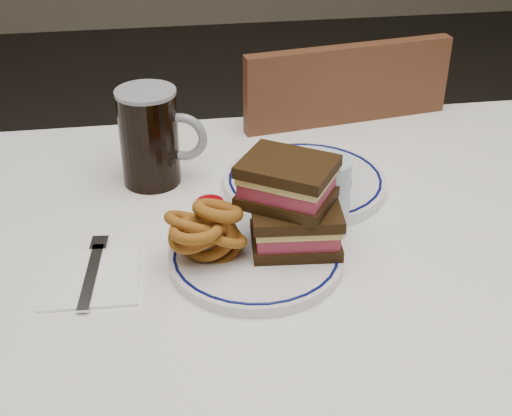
{
  "coord_description": "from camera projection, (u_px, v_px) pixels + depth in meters",
  "views": [
    {
      "loc": [
        -0.13,
        -0.88,
        1.34
      ],
      "look_at": [
        -0.01,
        -0.08,
        0.85
      ],
      "focal_mm": 50.0,
      "sensor_mm": 36.0,
      "label": 1
    }
  ],
  "objects": [
    {
      "name": "napkin_fork",
      "position": [
        92.0,
        277.0,
        0.97
      ],
      "size": [
        0.13,
        0.17,
        0.01
      ],
      "color": "white",
      "rests_on": "dining_table"
    },
    {
      "name": "reuben_sandwich",
      "position": [
        292.0,
        204.0,
        0.99
      ],
      "size": [
        0.16,
        0.15,
        0.13
      ],
      "color": "black",
      "rests_on": "main_plate"
    },
    {
      "name": "beer_mug",
      "position": [
        151.0,
        136.0,
        1.16
      ],
      "size": [
        0.14,
        0.1,
        0.16
      ],
      "color": "black",
      "rests_on": "dining_table"
    },
    {
      "name": "far_plate",
      "position": [
        305.0,
        182.0,
        1.18
      ],
      "size": [
        0.27,
        0.27,
        0.02
      ],
      "color": "white",
      "rests_on": "dining_table"
    },
    {
      "name": "chair_far",
      "position": [
        318.0,
        203.0,
        1.65
      ],
      "size": [
        0.48,
        0.48,
        0.9
      ],
      "color": "#4C2718",
      "rests_on": "floor"
    },
    {
      "name": "ketchup_ramekin",
      "position": [
        210.0,
        209.0,
        1.07
      ],
      "size": [
        0.05,
        0.05,
        0.03
      ],
      "color": "silver",
      "rests_on": "main_plate"
    },
    {
      "name": "dining_table",
      "position": [
        257.0,
        291.0,
        1.12
      ],
      "size": [
        1.27,
        0.87,
        0.75
      ],
      "color": "white",
      "rests_on": "floor"
    },
    {
      "name": "water_glass",
      "position": [
        324.0,
        196.0,
        1.05
      ],
      "size": [
        0.08,
        0.08,
        0.12
      ],
      "primitive_type": "cylinder",
      "color": "#ADCADF",
      "rests_on": "dining_table"
    },
    {
      "name": "onion_rings_far",
      "position": [
        310.0,
        172.0,
        1.16
      ],
      "size": [
        0.12,
        0.11,
        0.06
      ],
      "color": "brown",
      "rests_on": "far_plate"
    },
    {
      "name": "main_plate",
      "position": [
        256.0,
        257.0,
        1.0
      ],
      "size": [
        0.25,
        0.25,
        0.02
      ],
      "color": "white",
      "rests_on": "dining_table"
    },
    {
      "name": "onion_rings_main",
      "position": [
        206.0,
        231.0,
        0.97
      ],
      "size": [
        0.12,
        0.11,
        0.11
      ],
      "color": "brown",
      "rests_on": "main_plate"
    }
  ]
}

